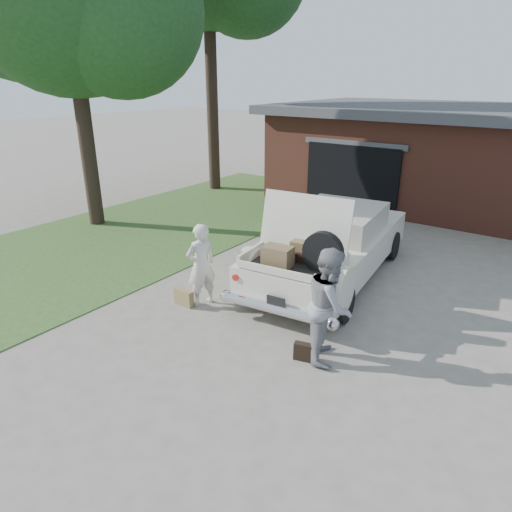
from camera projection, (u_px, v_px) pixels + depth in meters
The scene contains 8 objects.
ground at pixel (237, 320), 8.51m from camera, with size 90.00×90.00×0.00m, color gray.
grass_strip at pixel (156, 227), 13.77m from camera, with size 6.00×16.00×0.02m, color #2D4C1E.
house at pixel (461, 155), 15.99m from camera, with size 12.80×7.80×3.30m.
sedan at pixel (331, 244), 10.04m from camera, with size 2.69×5.62×2.23m.
woman_left at pixel (201, 265), 8.83m from camera, with size 0.61×0.40×1.67m, color beige.
woman_right at pixel (330, 305), 7.09m from camera, with size 0.91×0.71×1.86m, color gray.
suitcase_left at pixel (184, 298), 9.02m from camera, with size 0.42×0.13×0.33m, color olive.
suitcase_right at pixel (306, 352), 7.26m from camera, with size 0.39×0.12×0.30m, color black.
Camera 1 is at (4.68, -5.84, 4.24)m, focal length 32.00 mm.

